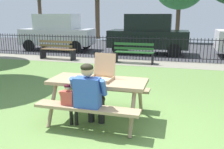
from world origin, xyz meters
TOP-DOWN VIEW (x-y plane):
  - ground at (0.00, 1.51)m, footprint 28.00×11.02m
  - cobblestone_walkway at (0.00, 6.32)m, footprint 28.00×1.40m
  - street_asphalt at (0.00, 10.93)m, footprint 28.00×7.81m
  - picnic_table_foreground at (-0.50, 0.59)m, footprint 1.81×1.49m
  - pizza_box_open at (-0.43, 0.62)m, footprint 0.46×0.50m
  - adult_at_table at (-0.48, 0.09)m, footprint 0.61×0.59m
  - child_at_table at (-0.84, 0.07)m, footprint 0.31×0.30m
  - iron_fence_streetside at (-0.00, 7.02)m, footprint 20.03×0.03m
  - park_bench_left at (-4.25, 6.18)m, footprint 1.62×0.53m
  - park_bench_center at (-0.80, 6.18)m, footprint 1.60×0.47m
  - parked_car_far_left at (-5.55, 8.84)m, footprint 3.98×1.99m
  - parked_car_left at (-0.55, 8.84)m, footprint 3.90×1.84m

SIDE VIEW (x-z plane):
  - ground at x=0.00m, z-range -0.02..0.00m
  - street_asphalt at x=0.00m, z-range -0.01..0.00m
  - cobblestone_walkway at x=0.00m, z-range -0.01..0.00m
  - park_bench_left at x=-4.25m, z-range -0.01..0.84m
  - park_bench_center at x=-0.80m, z-range -0.01..0.84m
  - child_at_table at x=-0.84m, z-range 0.09..0.91m
  - iron_fence_streetside at x=0.00m, z-range 0.01..1.03m
  - picnic_table_foreground at x=-0.50m, z-range 0.20..0.99m
  - adult_at_table at x=-0.48m, z-range 0.06..1.25m
  - pizza_box_open at x=-0.43m, z-range 0.62..1.10m
  - parked_car_far_left at x=-5.55m, z-range 0.02..2.00m
  - parked_car_left at x=-0.55m, z-range 0.02..2.00m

